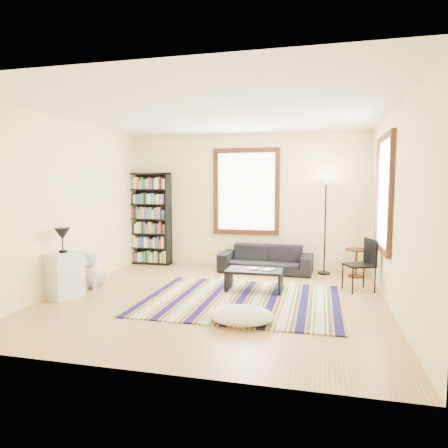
% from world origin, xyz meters
% --- Properties ---
extents(floor, '(5.00, 5.00, 0.10)m').
position_xyz_m(floor, '(0.00, 0.00, -0.05)').
color(floor, tan).
rests_on(floor, ground).
extents(ceiling, '(5.00, 5.00, 0.10)m').
position_xyz_m(ceiling, '(0.00, 0.00, 2.85)').
color(ceiling, white).
rests_on(ceiling, floor).
extents(wall_back, '(5.00, 0.10, 2.80)m').
position_xyz_m(wall_back, '(0.00, 2.55, 1.40)').
color(wall_back, '#FFF7AB').
rests_on(wall_back, floor).
extents(wall_front, '(5.00, 0.10, 2.80)m').
position_xyz_m(wall_front, '(0.00, -2.55, 1.40)').
color(wall_front, '#FFF7AB').
rests_on(wall_front, floor).
extents(wall_left, '(0.10, 5.00, 2.80)m').
position_xyz_m(wall_left, '(-2.55, 0.00, 1.40)').
color(wall_left, '#FFF7AB').
rests_on(wall_left, floor).
extents(wall_right, '(0.10, 5.00, 2.80)m').
position_xyz_m(wall_right, '(2.55, 0.00, 1.40)').
color(wall_right, '#FFF7AB').
rests_on(wall_right, floor).
extents(window_back, '(1.20, 0.06, 1.60)m').
position_xyz_m(window_back, '(0.00, 2.47, 1.60)').
color(window_back, white).
rests_on(window_back, wall_back).
extents(window_right, '(0.06, 1.20, 1.60)m').
position_xyz_m(window_right, '(2.47, 0.80, 1.60)').
color(window_right, white).
rests_on(window_right, wall_right).
extents(rug, '(2.92, 2.34, 0.02)m').
position_xyz_m(rug, '(0.40, -0.02, 0.01)').
color(rug, '#120D44').
rests_on(rug, floor).
extents(sofa, '(1.86, 0.78, 0.54)m').
position_xyz_m(sofa, '(0.48, 2.05, 0.27)').
color(sofa, black).
rests_on(sofa, floor).
extents(bookshelf, '(0.90, 0.30, 2.00)m').
position_xyz_m(bookshelf, '(-2.11, 2.32, 1.00)').
color(bookshelf, black).
rests_on(bookshelf, floor).
extents(coffee_table, '(1.02, 0.81, 0.36)m').
position_xyz_m(coffee_table, '(0.49, 0.56, 0.18)').
color(coffee_table, black).
rests_on(coffee_table, floor).
extents(book_a, '(0.24, 0.21, 0.02)m').
position_xyz_m(book_a, '(0.39, 0.56, 0.37)').
color(book_a, beige).
rests_on(book_a, coffee_table).
extents(book_b, '(0.22, 0.25, 0.02)m').
position_xyz_m(book_b, '(0.64, 0.61, 0.37)').
color(book_b, beige).
rests_on(book_b, coffee_table).
extents(floor_cushion, '(0.88, 0.69, 0.21)m').
position_xyz_m(floor_cushion, '(0.58, -1.00, 0.11)').
color(floor_cushion, beige).
rests_on(floor_cushion, floor).
extents(floor_lamp, '(0.34, 0.34, 1.86)m').
position_xyz_m(floor_lamp, '(1.62, 2.15, 0.93)').
color(floor_lamp, black).
rests_on(floor_lamp, floor).
extents(side_table, '(0.43, 0.43, 0.54)m').
position_xyz_m(side_table, '(2.20, 2.02, 0.27)').
color(side_table, '#401F10').
rests_on(side_table, floor).
extents(folding_chair, '(0.54, 0.53, 0.86)m').
position_xyz_m(folding_chair, '(2.15, 0.97, 0.43)').
color(folding_chair, black).
rests_on(folding_chair, floor).
extents(white_cabinet, '(0.51, 0.59, 0.70)m').
position_xyz_m(white_cabinet, '(-2.30, -0.49, 0.35)').
color(white_cabinet, silver).
rests_on(white_cabinet, floor).
extents(table_lamp, '(0.28, 0.28, 0.38)m').
position_xyz_m(table_lamp, '(-2.30, -0.49, 0.89)').
color(table_lamp, black).
rests_on(table_lamp, white_cabinet).
extents(dog, '(0.52, 0.67, 0.61)m').
position_xyz_m(dog, '(-2.18, 0.17, 0.31)').
color(dog, '#B7B7B7').
rests_on(dog, floor).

